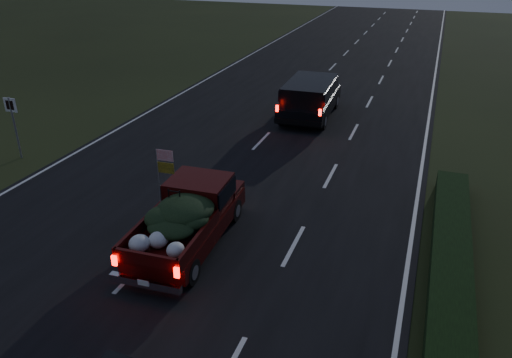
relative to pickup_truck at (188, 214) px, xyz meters
The scene contains 6 objects.
ground 2.04m from the pickup_truck, 113.48° to the right, with size 120.00×120.00×0.00m, color black.
road_asphalt 2.03m from the pickup_truck, 113.48° to the right, with size 14.00×120.00×0.02m, color black.
hedge_row 7.23m from the pickup_truck, 10.73° to the left, with size 1.00×10.00×0.60m, color black.
route_sign 9.83m from the pickup_truck, 160.08° to the left, with size 0.55×0.08×2.50m.
pickup_truck is the anchor object (origin of this frame).
lead_suv 12.26m from the pickup_truck, 88.04° to the left, with size 2.36×5.29×1.50m.
Camera 1 is at (6.66, -9.20, 7.91)m, focal length 35.00 mm.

